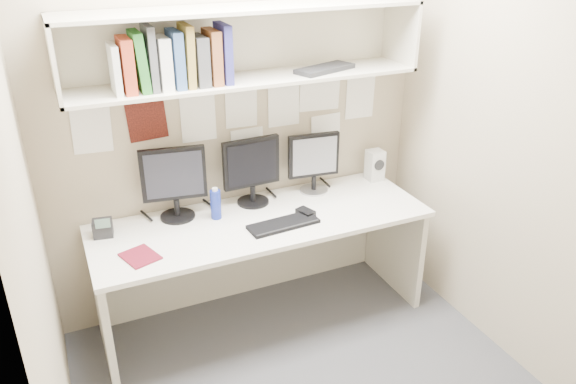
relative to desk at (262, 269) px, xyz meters
name	(u,v)px	position (x,y,z in m)	size (l,w,h in m)	color
floor	(307,384)	(0.00, -0.65, -0.37)	(2.40, 2.00, 0.01)	#404045
wall_back	(238,110)	(0.00, 0.35, 0.93)	(2.40, 0.02, 2.60)	tan
wall_front	(453,284)	(0.00, -1.65, 0.93)	(2.40, 0.02, 2.60)	tan
wall_left	(26,219)	(-1.20, -0.65, 0.93)	(0.02, 2.00, 2.60)	tan
wall_right	(512,133)	(1.20, -0.65, 0.93)	(0.02, 2.00, 2.60)	tan
desk	(262,269)	(0.00, 0.00, 0.00)	(2.00, 0.70, 0.73)	silver
overhead_hutch	(244,43)	(0.00, 0.21, 1.35)	(2.00, 0.38, 0.40)	beige
pinned_papers	(239,118)	(0.00, 0.34, 0.88)	(1.92, 0.01, 0.48)	white
monitor_left	(174,180)	(-0.45, 0.22, 0.60)	(0.38, 0.21, 0.44)	black
monitor_center	(252,168)	(0.03, 0.22, 0.60)	(0.36, 0.20, 0.42)	black
monitor_right	(314,160)	(0.45, 0.22, 0.58)	(0.34, 0.18, 0.39)	#A5A5AA
keyboard	(283,224)	(0.08, -0.14, 0.37)	(0.42, 0.15, 0.02)	black
mouse	(306,212)	(0.26, -0.07, 0.38)	(0.07, 0.11, 0.03)	black
speaker	(375,165)	(0.92, 0.21, 0.47)	(0.11, 0.11, 0.21)	beige
blue_bottle	(216,204)	(-0.24, 0.11, 0.46)	(0.06, 0.06, 0.20)	navy
maroon_notebook	(140,256)	(-0.74, -0.15, 0.37)	(0.16, 0.19, 0.01)	maroon
desk_phone	(103,228)	(-0.89, 0.16, 0.41)	(0.12, 0.11, 0.13)	black
book_stack	(172,60)	(-0.42, 0.12, 1.32)	(0.60, 0.20, 0.33)	silver
hutch_tray	(325,69)	(0.46, 0.12, 1.19)	(0.38, 0.14, 0.03)	black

